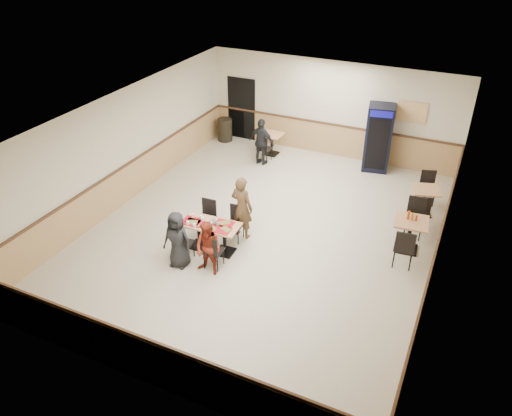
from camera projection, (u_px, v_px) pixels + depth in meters
The scene contains 20 objects.
ground at pixel (265, 231), 12.28m from camera, with size 10.00×10.00×0.00m, color beige.
room_shell at pixel (364, 181), 13.31m from camera, with size 10.00×10.00×10.00m.
main_table at pixel (211, 233), 11.40m from camera, with size 1.34×0.72×0.70m.
main_chairs at pixel (210, 233), 11.43m from camera, with size 1.24×1.59×0.89m.
diner_woman_left at pixel (177, 240), 10.80m from camera, with size 0.65×0.43×1.34m, color black.
diner_woman_right at pixel (208, 249), 10.58m from camera, with size 0.62×0.48×1.27m, color maroon.
diner_man_opposite at pixel (242, 207), 11.73m from camera, with size 0.58×0.38×1.58m, color #503822.
lone_diner at pixel (262, 142), 15.14m from camera, with size 0.85×0.36×1.46m, color black.
tabletop_clutter at pixel (208, 224), 11.25m from camera, with size 1.24×0.61×0.12m.
side_table_near at pixel (410, 231), 11.37m from camera, with size 0.80×0.80×0.79m.
side_table_near_chair_south at pixel (404, 246), 10.89m from camera, with size 0.46×0.46×1.00m, color black, non-canonical shape.
side_table_near_chair_north at pixel (415, 218), 11.87m from camera, with size 0.46×0.46×1.00m, color black, non-canonical shape.
side_table_far at pixel (424, 197), 12.75m from camera, with size 0.85×0.85×0.73m.
side_table_far_chair_south at pixel (420, 209), 12.31m from camera, with size 0.43×0.43×0.92m, color black, non-canonical shape.
side_table_far_chair_north at pixel (428, 188), 13.22m from camera, with size 0.43×0.43×0.92m, color black, non-canonical shape.
condiment_caddy at pixel (411, 216), 11.23m from camera, with size 0.23×0.06×0.20m.
back_table at pixel (272, 141), 15.89m from camera, with size 0.68×0.68×0.69m.
back_table_chair_lone at pixel (265, 148), 15.47m from camera, with size 0.41×0.41×0.88m, color black, non-canonical shape.
pepsi_cooler at pixel (378, 138), 14.74m from camera, with size 0.88×0.88×2.00m.
trash_bin at pixel (225, 130), 16.88m from camera, with size 0.49×0.49×0.77m, color black.
Camera 1 is at (4.13, -9.34, 6.85)m, focal length 35.00 mm.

